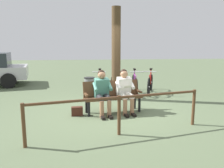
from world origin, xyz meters
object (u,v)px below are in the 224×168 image
at_px(handbag, 77,111).
at_px(tree_trunk, 116,54).
at_px(bicycle_blue, 150,84).
at_px(bicycle_black, 100,84).
at_px(litter_bin, 90,88).
at_px(bicycle_green, 118,85).
at_px(person_reading, 125,89).
at_px(bench, 112,94).
at_px(person_companion, 103,90).
at_px(bicycle_purple, 135,84).

relative_size(handbag, tree_trunk, 0.10).
bearing_deg(bicycle_blue, bicycle_black, -73.25).
bearing_deg(litter_bin, bicycle_green, -151.52).
distance_m(bicycle_blue, bicycle_black, 1.94).
distance_m(person_reading, litter_bin, 2.02).
relative_size(tree_trunk, litter_bin, 4.18).
xyz_separation_m(litter_bin, bicycle_black, (-0.39, -0.75, -0.01)).
bearing_deg(bench, person_reading, 152.55).
bearing_deg(tree_trunk, bicycle_black, -61.60).
xyz_separation_m(person_companion, handbag, (0.69, 0.05, -0.54)).
bearing_deg(bicycle_green, bicycle_purple, 79.79).
height_order(litter_bin, bicycle_black, bicycle_black).
relative_size(person_reading, litter_bin, 1.63).
bearing_deg(bench, bicycle_green, -112.62).
height_order(person_reading, bicycle_green, person_reading).
bearing_deg(person_reading, bench, -27.45).
height_order(person_companion, bicycle_blue, person_companion).
relative_size(litter_bin, bicycle_purple, 0.44).
xyz_separation_m(bench, person_reading, (-0.34, 0.10, 0.16)).
bearing_deg(bicycle_black, person_reading, 18.46).
height_order(handbag, bicycle_purple, bicycle_purple).
bearing_deg(bicycle_blue, tree_trunk, -39.64).
relative_size(person_companion, bicycle_black, 0.72).
height_order(litter_bin, bicycle_blue, bicycle_blue).
bearing_deg(bicycle_purple, person_reading, -12.29).
distance_m(bench, bicycle_blue, 2.84).
bearing_deg(bicycle_blue, litter_bin, -54.50).
distance_m(person_reading, person_companion, 0.64).
height_order(person_reading, bicycle_black, person_reading).
height_order(bicycle_blue, bicycle_green, same).
bearing_deg(person_companion, bench, -153.20).
xyz_separation_m(person_companion, bicycle_black, (-0.06, -2.62, -0.30)).
relative_size(person_companion, bicycle_blue, 0.75).
bearing_deg(bicycle_purple, litter_bin, -65.18).
xyz_separation_m(bench, person_companion, (0.29, 0.22, 0.16)).
distance_m(bench, bicycle_purple, 2.51).
height_order(handbag, bicycle_black, bicycle_black).
bearing_deg(bicycle_black, handbag, -9.95).
relative_size(person_companion, bicycle_purple, 0.72).
distance_m(person_companion, tree_trunk, 1.97).
xyz_separation_m(bench, handbag, (0.97, 0.27, -0.39)).
height_order(bench, bicycle_purple, bicycle_purple).
distance_m(tree_trunk, litter_bin, 1.49).
xyz_separation_m(bicycle_blue, bicycle_black, (1.94, -0.13, 0.00)).
bearing_deg(bicycle_purple, bicycle_green, -82.80).
bearing_deg(tree_trunk, person_companion, 71.31).
xyz_separation_m(handbag, bicycle_green, (-1.42, -2.50, 0.24)).
xyz_separation_m(litter_bin, bicycle_blue, (-2.32, -0.62, -0.01)).
relative_size(litter_bin, bicycle_blue, 0.46).
xyz_separation_m(tree_trunk, bicycle_blue, (-1.42, -0.81, -1.18)).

